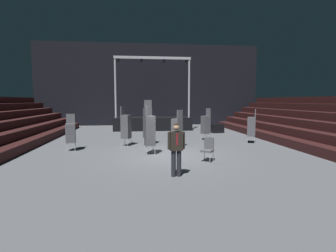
# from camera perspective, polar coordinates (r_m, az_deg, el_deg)

# --- Properties ---
(ground_plane) EXTENTS (22.00, 30.00, 0.10)m
(ground_plane) POSITION_cam_1_polar(r_m,az_deg,el_deg) (11.97, -0.39, -6.54)
(ground_plane) COLOR #515459
(arena_end_wall) EXTENTS (22.00, 0.30, 8.00)m
(arena_end_wall) POSITION_cam_1_polar(r_m,az_deg,el_deg) (26.71, -3.98, 8.83)
(arena_end_wall) COLOR black
(arena_end_wall) RESTS_ON ground_plane
(bleacher_bank_right) EXTENTS (4.50, 24.00, 2.70)m
(bleacher_bank_right) POSITION_cam_1_polar(r_m,az_deg,el_deg) (16.18, 31.67, 0.79)
(bleacher_bank_right) COLOR black
(bleacher_bank_right) RESTS_ON ground_plane
(stage_riser) EXTENTS (6.37, 2.70, 5.89)m
(stage_riser) POSITION_cam_1_polar(r_m,az_deg,el_deg) (22.44, -3.40, 0.89)
(stage_riser) COLOR black
(stage_riser) RESTS_ON ground_plane
(man_with_tie) EXTENTS (0.57, 0.26, 1.74)m
(man_with_tie) POSITION_cam_1_polar(r_m,az_deg,el_deg) (8.52, 1.80, -4.39)
(man_with_tie) COLOR black
(man_with_tie) RESTS_ON ground_plane
(chair_stack_front_left) EXTENTS (0.58, 0.58, 1.96)m
(chair_stack_front_left) POSITION_cam_1_polar(r_m,az_deg,el_deg) (16.55, 8.11, 0.38)
(chair_stack_front_left) COLOR #B2B5BA
(chair_stack_front_left) RESTS_ON ground_plane
(chair_stack_front_right) EXTENTS (0.58, 0.58, 1.96)m
(chair_stack_front_right) POSITION_cam_1_polar(r_m,az_deg,el_deg) (15.90, 17.52, -0.03)
(chair_stack_front_right) COLOR #B2B5BA
(chair_stack_front_right) RESTS_ON ground_plane
(chair_stack_mid_left) EXTENTS (0.62, 0.62, 1.96)m
(chair_stack_mid_left) POSITION_cam_1_polar(r_m,az_deg,el_deg) (13.84, 1.95, -0.57)
(chair_stack_mid_left) COLOR #B2B5BA
(chair_stack_mid_left) RESTS_ON ground_plane
(chair_stack_mid_right) EXTENTS (0.49, 0.49, 2.48)m
(chair_stack_mid_right) POSITION_cam_1_polar(r_m,az_deg,el_deg) (14.65, -4.44, 0.75)
(chair_stack_mid_right) COLOR #B2B5BA
(chair_stack_mid_right) RESTS_ON ground_plane
(chair_stack_mid_centre) EXTENTS (0.50, 0.50, 1.79)m
(chair_stack_mid_centre) POSITION_cam_1_polar(r_m,az_deg,el_deg) (13.73, -20.20, -1.30)
(chair_stack_mid_centre) COLOR #B2B5BA
(chair_stack_mid_centre) RESTS_ON ground_plane
(chair_stack_rear_left) EXTENTS (0.51, 0.51, 2.22)m
(chair_stack_rear_left) POSITION_cam_1_polar(r_m,az_deg,el_deg) (12.05, -3.99, -0.88)
(chair_stack_rear_left) COLOR #B2B5BA
(chair_stack_rear_left) RESTS_ON ground_plane
(chair_stack_rear_right) EXTENTS (0.59, 0.59, 2.14)m
(chair_stack_rear_right) POSITION_cam_1_polar(r_m,az_deg,el_deg) (14.47, -9.04, -0.03)
(chair_stack_rear_right) COLOR #B2B5BA
(chair_stack_rear_right) RESTS_ON ground_plane
(equipment_road_case) EXTENTS (0.97, 0.72, 0.66)m
(equipment_road_case) POSITION_cam_1_polar(r_m,az_deg,el_deg) (20.48, 10.53, -0.52)
(equipment_road_case) COLOR black
(equipment_road_case) RESTS_ON ground_plane
(loose_chair_near_man) EXTENTS (0.61, 0.61, 0.95)m
(loose_chair_near_man) POSITION_cam_1_polar(r_m,az_deg,el_deg) (10.82, 8.56, -4.75)
(loose_chair_near_man) COLOR #B2B5BA
(loose_chair_near_man) RESTS_ON ground_plane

